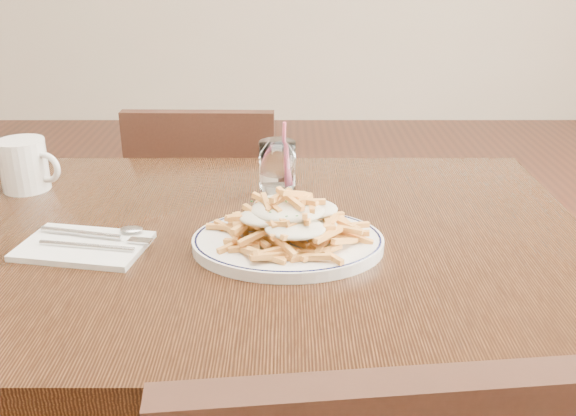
{
  "coord_description": "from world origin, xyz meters",
  "views": [
    {
      "loc": [
        0.09,
        -0.97,
        1.21
      ],
      "look_at": [
        0.09,
        -0.06,
        0.82
      ],
      "focal_mm": 40.0,
      "sensor_mm": 36.0,
      "label": 1
    }
  ],
  "objects_px": {
    "chair_far": "(209,227)",
    "fries_plate": "(288,242)",
    "water_glass": "(278,174)",
    "coffee_mug": "(25,165)",
    "loaded_fries": "(288,217)",
    "table": "(236,275)"
  },
  "relations": [
    {
      "from": "chair_far",
      "to": "fries_plate",
      "type": "height_order",
      "value": "chair_far"
    },
    {
      "from": "water_glass",
      "to": "chair_far",
      "type": "bearing_deg",
      "value": 112.33
    },
    {
      "from": "fries_plate",
      "to": "coffee_mug",
      "type": "distance_m",
      "value": 0.58
    },
    {
      "from": "water_glass",
      "to": "coffee_mug",
      "type": "bearing_deg",
      "value": 174.8
    },
    {
      "from": "chair_far",
      "to": "loaded_fries",
      "type": "bearing_deg",
      "value": -72.65
    },
    {
      "from": "chair_far",
      "to": "coffee_mug",
      "type": "bearing_deg",
      "value": -123.31
    },
    {
      "from": "table",
      "to": "fries_plate",
      "type": "distance_m",
      "value": 0.14
    },
    {
      "from": "fries_plate",
      "to": "water_glass",
      "type": "height_order",
      "value": "water_glass"
    },
    {
      "from": "water_glass",
      "to": "coffee_mug",
      "type": "relative_size",
      "value": 1.2
    },
    {
      "from": "loaded_fries",
      "to": "water_glass",
      "type": "distance_m",
      "value": 0.22
    },
    {
      "from": "loaded_fries",
      "to": "coffee_mug",
      "type": "relative_size",
      "value": 1.82
    },
    {
      "from": "loaded_fries",
      "to": "coffee_mug",
      "type": "distance_m",
      "value": 0.57
    },
    {
      "from": "table",
      "to": "coffee_mug",
      "type": "relative_size",
      "value": 9.55
    },
    {
      "from": "fries_plate",
      "to": "coffee_mug",
      "type": "relative_size",
      "value": 2.93
    },
    {
      "from": "water_glass",
      "to": "table",
      "type": "bearing_deg",
      "value": -113.26
    },
    {
      "from": "fries_plate",
      "to": "water_glass",
      "type": "bearing_deg",
      "value": 95.18
    },
    {
      "from": "chair_far",
      "to": "loaded_fries",
      "type": "xyz_separation_m",
      "value": [
        0.22,
        -0.71,
        0.34
      ]
    },
    {
      "from": "chair_far",
      "to": "water_glass",
      "type": "relative_size",
      "value": 5.42
    },
    {
      "from": "loaded_fries",
      "to": "water_glass",
      "type": "xyz_separation_m",
      "value": [
        -0.02,
        0.22,
        -0.01
      ]
    },
    {
      "from": "table",
      "to": "loaded_fries",
      "type": "distance_m",
      "value": 0.17
    },
    {
      "from": "table",
      "to": "water_glass",
      "type": "bearing_deg",
      "value": 66.74
    },
    {
      "from": "table",
      "to": "water_glass",
      "type": "height_order",
      "value": "water_glass"
    }
  ]
}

